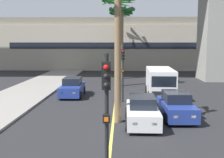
{
  "coord_description": "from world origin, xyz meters",
  "views": [
    {
      "loc": [
        0.47,
        0.41,
        4.5
      ],
      "look_at": [
        0.0,
        14.0,
        2.71
      ],
      "focal_mm": 44.83,
      "sensor_mm": 36.0,
      "label": 1
    }
  ],
  "objects_px": {
    "car_queue_second": "(176,106)",
    "palm_tree_far_median": "(122,21)",
    "delivery_van": "(160,82)",
    "traffic_light_median_near": "(106,107)",
    "car_queue_front": "(72,88)",
    "palm_tree_near_median": "(117,13)",
    "palm_tree_farthest_median": "(118,11)",
    "traffic_light_median_far": "(123,66)",
    "car_queue_third": "(142,112)",
    "palm_tree_mid_median": "(121,23)"
  },
  "relations": [
    {
      "from": "car_queue_third",
      "to": "palm_tree_mid_median",
      "type": "height_order",
      "value": "palm_tree_mid_median"
    },
    {
      "from": "traffic_light_median_near",
      "to": "palm_tree_far_median",
      "type": "bearing_deg",
      "value": 89.12
    },
    {
      "from": "palm_tree_far_median",
      "to": "palm_tree_farthest_median",
      "type": "height_order",
      "value": "palm_tree_far_median"
    },
    {
      "from": "traffic_light_median_far",
      "to": "palm_tree_far_median",
      "type": "bearing_deg",
      "value": 90.41
    },
    {
      "from": "car_queue_third",
      "to": "traffic_light_median_far",
      "type": "relative_size",
      "value": 0.98
    },
    {
      "from": "car_queue_front",
      "to": "palm_tree_far_median",
      "type": "height_order",
      "value": "palm_tree_far_median"
    },
    {
      "from": "car_queue_front",
      "to": "palm_tree_mid_median",
      "type": "relative_size",
      "value": 0.45
    },
    {
      "from": "delivery_van",
      "to": "palm_tree_mid_median",
      "type": "distance_m",
      "value": 20.04
    },
    {
      "from": "delivery_van",
      "to": "traffic_light_median_near",
      "type": "height_order",
      "value": "traffic_light_median_near"
    },
    {
      "from": "car_queue_front",
      "to": "palm_tree_far_median",
      "type": "distance_m",
      "value": 13.63
    },
    {
      "from": "car_queue_third",
      "to": "palm_tree_far_median",
      "type": "distance_m",
      "value": 20.4
    },
    {
      "from": "car_queue_front",
      "to": "traffic_light_median_far",
      "type": "xyz_separation_m",
      "value": [
        4.23,
        -2.23,
        1.99
      ]
    },
    {
      "from": "traffic_light_median_near",
      "to": "palm_tree_farthest_median",
      "type": "xyz_separation_m",
      "value": [
        0.21,
        7.83,
        3.48
      ]
    },
    {
      "from": "car_queue_second",
      "to": "traffic_light_median_far",
      "type": "height_order",
      "value": "traffic_light_median_far"
    },
    {
      "from": "car_queue_second",
      "to": "palm_tree_near_median",
      "type": "distance_m",
      "value": 14.24
    },
    {
      "from": "car_queue_front",
      "to": "delivery_van",
      "type": "bearing_deg",
      "value": -2.63
    },
    {
      "from": "car_queue_second",
      "to": "palm_tree_far_median",
      "type": "distance_m",
      "value": 19.32
    },
    {
      "from": "car_queue_second",
      "to": "traffic_light_median_near",
      "type": "relative_size",
      "value": 0.99
    },
    {
      "from": "car_queue_second",
      "to": "palm_tree_farthest_median",
      "type": "bearing_deg",
      "value": -163.4
    },
    {
      "from": "palm_tree_near_median",
      "to": "palm_tree_mid_median",
      "type": "distance_m",
      "value": 13.13
    },
    {
      "from": "delivery_van",
      "to": "palm_tree_mid_median",
      "type": "relative_size",
      "value": 0.58
    },
    {
      "from": "traffic_light_median_near",
      "to": "palm_tree_mid_median",
      "type": "distance_m",
      "value": 34.3
    },
    {
      "from": "car_queue_second",
      "to": "traffic_light_median_far",
      "type": "xyz_separation_m",
      "value": [
        -3.16,
        4.39,
        1.99
      ]
    },
    {
      "from": "delivery_van",
      "to": "palm_tree_mid_median",
      "type": "xyz_separation_m",
      "value": [
        -3.27,
        18.84,
        5.98
      ]
    },
    {
      "from": "palm_tree_mid_median",
      "to": "palm_tree_farthest_median",
      "type": "relative_size",
      "value": 1.16
    },
    {
      "from": "palm_tree_near_median",
      "to": "traffic_light_median_far",
      "type": "bearing_deg",
      "value": -85.9
    },
    {
      "from": "car_queue_front",
      "to": "traffic_light_median_far",
      "type": "distance_m",
      "value": 5.18
    },
    {
      "from": "car_queue_third",
      "to": "traffic_light_median_far",
      "type": "distance_m",
      "value": 6.21
    },
    {
      "from": "car_queue_front",
      "to": "delivery_van",
      "type": "xyz_separation_m",
      "value": [
        7.28,
        -0.33,
        0.57
      ]
    },
    {
      "from": "car_queue_third",
      "to": "palm_tree_near_median",
      "type": "distance_m",
      "value": 15.07
    },
    {
      "from": "traffic_light_median_far",
      "to": "palm_tree_farthest_median",
      "type": "distance_m",
      "value": 6.45
    },
    {
      "from": "car_queue_front",
      "to": "delivery_van",
      "type": "distance_m",
      "value": 7.31
    },
    {
      "from": "delivery_van",
      "to": "traffic_light_median_far",
      "type": "xyz_separation_m",
      "value": [
        -3.05,
        -1.9,
        1.43
      ]
    },
    {
      "from": "traffic_light_median_near",
      "to": "traffic_light_median_far",
      "type": "distance_m",
      "value": 13.26
    },
    {
      "from": "car_queue_third",
      "to": "palm_tree_farthest_median",
      "type": "height_order",
      "value": "palm_tree_farthest_median"
    },
    {
      "from": "palm_tree_far_median",
      "to": "palm_tree_near_median",
      "type": "bearing_deg",
      "value": -94.33
    },
    {
      "from": "car_queue_front",
      "to": "car_queue_third",
      "type": "distance_m",
      "value": 9.6
    },
    {
      "from": "palm_tree_mid_median",
      "to": "car_queue_second",
      "type": "bearing_deg",
      "value": -82.34
    },
    {
      "from": "traffic_light_median_near",
      "to": "palm_tree_farthest_median",
      "type": "distance_m",
      "value": 8.57
    },
    {
      "from": "car_queue_second",
      "to": "delivery_van",
      "type": "bearing_deg",
      "value": 90.98
    },
    {
      "from": "car_queue_second",
      "to": "palm_tree_far_median",
      "type": "xyz_separation_m",
      "value": [
        -3.26,
        17.96,
        6.34
      ]
    },
    {
      "from": "palm_tree_far_median",
      "to": "palm_tree_farthest_median",
      "type": "xyz_separation_m",
      "value": [
        -0.2,
        -18.99,
        -0.87
      ]
    },
    {
      "from": "delivery_van",
      "to": "palm_tree_mid_median",
      "type": "height_order",
      "value": "palm_tree_mid_median"
    },
    {
      "from": "delivery_van",
      "to": "car_queue_third",
      "type": "bearing_deg",
      "value": -104.61
    },
    {
      "from": "car_queue_second",
      "to": "traffic_light_median_far",
      "type": "bearing_deg",
      "value": 125.74
    },
    {
      "from": "car_queue_third",
      "to": "traffic_light_median_far",
      "type": "bearing_deg",
      "value": 100.27
    },
    {
      "from": "car_queue_third",
      "to": "palm_tree_near_median",
      "type": "height_order",
      "value": "palm_tree_near_median"
    },
    {
      "from": "car_queue_third",
      "to": "traffic_light_median_far",
      "type": "height_order",
      "value": "traffic_light_median_far"
    },
    {
      "from": "delivery_van",
      "to": "palm_tree_farthest_median",
      "type": "distance_m",
      "value": 9.43
    },
    {
      "from": "palm_tree_mid_median",
      "to": "palm_tree_farthest_median",
      "type": "height_order",
      "value": "palm_tree_mid_median"
    }
  ]
}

